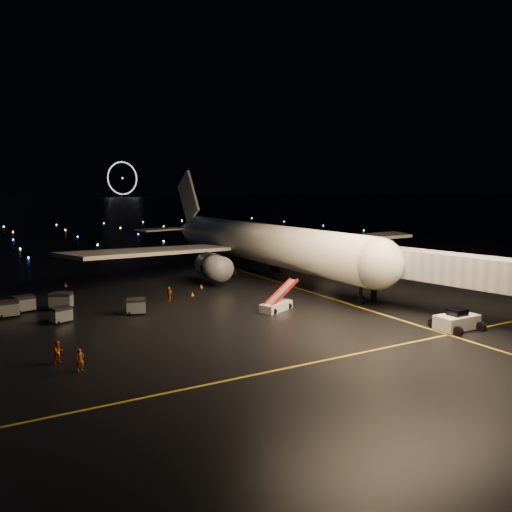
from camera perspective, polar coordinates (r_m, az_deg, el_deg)
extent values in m
plane|color=black|center=(340.42, -25.20, 4.83)|extent=(2000.00, 2000.00, 0.00)
cube|color=gold|center=(66.49, 4.33, -3.54)|extent=(0.25, 80.00, 0.02)
cube|color=gold|center=(37.31, 3.71, -12.64)|extent=(60.00, 0.25, 0.02)
cube|color=silver|center=(50.09, 21.97, -6.72)|extent=(4.07, 2.15, 1.93)
imported|color=orange|center=(38.56, -19.47, -11.10)|extent=(0.69, 0.55, 1.66)
imported|color=orange|center=(40.70, -21.64, -10.18)|extent=(1.02, 0.92, 1.71)
imported|color=orange|center=(59.08, -9.90, -4.27)|extent=(0.82, 1.03, 1.63)
cone|color=#E55E06|center=(66.01, -6.28, -3.42)|extent=(0.59, 0.59, 0.52)
cone|color=#E55E06|center=(73.86, -5.71, -2.23)|extent=(0.50, 0.50, 0.50)
cone|color=#E55E06|center=(61.30, -7.28, -4.31)|extent=(0.60, 0.60, 0.52)
cone|color=#E55E06|center=(71.33, -20.95, -3.07)|extent=(0.52, 0.52, 0.49)
cube|color=slate|center=(53.52, -13.53, -5.62)|extent=(2.23, 1.82, 1.65)
cube|color=slate|center=(52.46, -21.39, -6.28)|extent=(2.14, 1.83, 1.54)
cube|color=slate|center=(58.45, -24.98, -4.97)|extent=(2.28, 1.82, 1.72)
cube|color=slate|center=(57.85, -21.37, -4.83)|extent=(2.63, 2.30, 1.87)
cube|color=slate|center=(56.84, -26.49, -5.43)|extent=(2.07, 1.53, 1.68)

